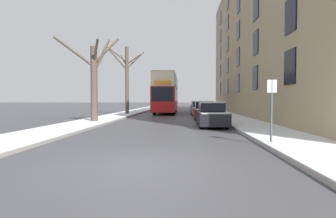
{
  "coord_description": "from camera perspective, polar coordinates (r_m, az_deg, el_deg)",
  "views": [
    {
      "loc": [
        1.19,
        -6.41,
        1.63
      ],
      "look_at": [
        -0.44,
        20.04,
        0.71
      ],
      "focal_mm": 28.0,
      "sensor_mm": 36.0,
      "label": 1
    }
  ],
  "objects": [
    {
      "name": "double_decker_bus",
      "position": [
        32.22,
        -0.39,
        3.77
      ],
      "size": [
        2.53,
        11.4,
        4.66
      ],
      "color": "red",
      "rests_on": "ground"
    },
    {
      "name": "ground_plane",
      "position": [
        6.72,
        -6.96,
        -12.06
      ],
      "size": [
        320.0,
        320.0,
        0.0
      ],
      "primitive_type": "plane",
      "color": "#424247"
    },
    {
      "name": "sidewalk_right",
      "position": [
        59.57,
        7.48,
        0.48
      ],
      "size": [
        2.76,
        130.0,
        0.16
      ],
      "color": "gray",
      "rests_on": "ground"
    },
    {
      "name": "parked_car_0",
      "position": [
        16.38,
        9.45,
        -1.33
      ],
      "size": [
        1.68,
        4.3,
        1.5
      ],
      "color": "black",
      "rests_on": "ground"
    },
    {
      "name": "bare_tree_left_0",
      "position": [
        19.11,
        -15.75,
        6.48
      ],
      "size": [
        3.66,
        3.08,
        6.22
      ],
      "color": "#4C4238",
      "rests_on": "ground"
    },
    {
      "name": "bare_tree_left_1",
      "position": [
        28.85,
        -9.04,
        6.93
      ],
      "size": [
        4.26,
        3.4,
        7.65
      ],
      "color": "#4C4238",
      "rests_on": "ground"
    },
    {
      "name": "street_sign_post",
      "position": [
        9.76,
        21.6,
        0.26
      ],
      "size": [
        0.32,
        0.07,
        2.36
      ],
      "color": "#4C4F54",
      "rests_on": "ground"
    },
    {
      "name": "parked_car_1",
      "position": [
        22.16,
        7.9,
        -0.42
      ],
      "size": [
        1.71,
        4.24,
        1.55
      ],
      "color": "maroon",
      "rests_on": "ground"
    },
    {
      "name": "pedestrian_left_sidewalk",
      "position": [
        21.52,
        -15.91,
        0.27
      ],
      "size": [
        0.4,
        0.4,
        1.84
      ],
      "rotation": [
        0.0,
        0.0,
        0.71
      ],
      "color": "navy",
      "rests_on": "ground"
    },
    {
      "name": "sidewalk_left",
      "position": [
        59.79,
        -2.71,
        0.5
      ],
      "size": [
        2.76,
        130.0,
        0.16
      ],
      "color": "gray",
      "rests_on": "ground"
    },
    {
      "name": "parked_car_2",
      "position": [
        28.2,
        6.96,
        0.06
      ],
      "size": [
        1.77,
        4.3,
        1.5
      ],
      "color": "#9EA3AD",
      "rests_on": "ground"
    },
    {
      "name": "terrace_facade_right",
      "position": [
        29.68,
        23.91,
        14.85
      ],
      "size": [
        9.1,
        37.48,
        16.63
      ],
      "color": "tan",
      "rests_on": "ground"
    },
    {
      "name": "parked_car_3",
      "position": [
        34.1,
        6.37,
        0.36
      ],
      "size": [
        1.68,
        4.29,
        1.43
      ],
      "color": "navy",
      "rests_on": "ground"
    }
  ]
}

